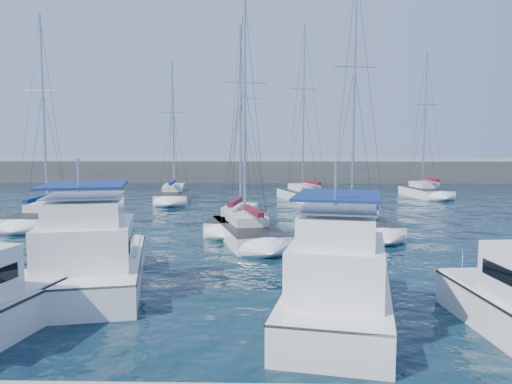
{
  "coord_description": "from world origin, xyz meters",
  "views": [
    {
      "loc": [
        -1.28,
        -20.34,
        5.89
      ],
      "look_at": [
        -1.92,
        7.8,
        3.0
      ],
      "focal_mm": 35.0,
      "sensor_mm": 36.0,
      "label": 1
    }
  ],
  "objects_px": {
    "sailboat_mid_d": "(356,222)",
    "sailboat_back_c": "(425,191)",
    "sailboat_mid_a": "(44,217)",
    "motor_yacht_stbd_inner": "(338,288)",
    "sailboat_mid_c": "(248,232)",
    "motor_yacht_port_inner": "(90,261)",
    "sailboat_mid_b": "(239,221)",
    "sailboat_back_b": "(306,195)",
    "sailboat_back_a": "(174,195)"
  },
  "relations": [
    {
      "from": "sailboat_mid_d",
      "to": "sailboat_back_c",
      "type": "relative_size",
      "value": 1.1
    },
    {
      "from": "sailboat_mid_a",
      "to": "motor_yacht_stbd_inner",
      "type": "bearing_deg",
      "value": -47.94
    },
    {
      "from": "sailboat_mid_c",
      "to": "sailboat_mid_d",
      "type": "distance_m",
      "value": 7.78
    },
    {
      "from": "motor_yacht_stbd_inner",
      "to": "sailboat_mid_a",
      "type": "distance_m",
      "value": 26.1
    },
    {
      "from": "sailboat_back_c",
      "to": "motor_yacht_port_inner",
      "type": "bearing_deg",
      "value": -133.98
    },
    {
      "from": "sailboat_mid_b",
      "to": "sailboat_back_b",
      "type": "height_order",
      "value": "sailboat_back_b"
    },
    {
      "from": "motor_yacht_port_inner",
      "to": "sailboat_mid_b",
      "type": "relative_size",
      "value": 0.67
    },
    {
      "from": "motor_yacht_stbd_inner",
      "to": "sailboat_back_c",
      "type": "distance_m",
      "value": 39.82
    },
    {
      "from": "sailboat_mid_b",
      "to": "sailboat_mid_c",
      "type": "relative_size",
      "value": 0.93
    },
    {
      "from": "motor_yacht_port_inner",
      "to": "sailboat_back_c",
      "type": "relative_size",
      "value": 0.6
    },
    {
      "from": "sailboat_mid_b",
      "to": "sailboat_mid_c",
      "type": "bearing_deg",
      "value": -71.76
    },
    {
      "from": "motor_yacht_stbd_inner",
      "to": "sailboat_back_a",
      "type": "relative_size",
      "value": 0.64
    },
    {
      "from": "sailboat_mid_b",
      "to": "sailboat_back_c",
      "type": "relative_size",
      "value": 0.89
    },
    {
      "from": "sailboat_back_c",
      "to": "sailboat_back_a",
      "type": "bearing_deg",
      "value": 179.97
    },
    {
      "from": "sailboat_mid_a",
      "to": "sailboat_mid_d",
      "type": "height_order",
      "value": "sailboat_mid_d"
    },
    {
      "from": "sailboat_mid_b",
      "to": "sailboat_mid_a",
      "type": "bearing_deg",
      "value": -177.97
    },
    {
      "from": "sailboat_back_b",
      "to": "motor_yacht_stbd_inner",
      "type": "bearing_deg",
      "value": -110.07
    },
    {
      "from": "sailboat_mid_a",
      "to": "sailboat_back_b",
      "type": "relative_size",
      "value": 0.85
    },
    {
      "from": "sailboat_mid_b",
      "to": "sailboat_mid_d",
      "type": "height_order",
      "value": "sailboat_mid_d"
    },
    {
      "from": "sailboat_mid_c",
      "to": "sailboat_back_c",
      "type": "relative_size",
      "value": 0.96
    },
    {
      "from": "motor_yacht_stbd_inner",
      "to": "sailboat_mid_b",
      "type": "height_order",
      "value": "sailboat_mid_b"
    },
    {
      "from": "motor_yacht_stbd_inner",
      "to": "sailboat_mid_c",
      "type": "height_order",
      "value": "sailboat_mid_c"
    },
    {
      "from": "sailboat_mid_c",
      "to": "sailboat_mid_d",
      "type": "xyz_separation_m",
      "value": [
        6.98,
        3.43,
        0.02
      ]
    },
    {
      "from": "motor_yacht_stbd_inner",
      "to": "sailboat_back_a",
      "type": "xyz_separation_m",
      "value": [
        -11.61,
        33.13,
        -0.63
      ]
    },
    {
      "from": "sailboat_mid_d",
      "to": "sailboat_back_c",
      "type": "height_order",
      "value": "sailboat_mid_d"
    },
    {
      "from": "sailboat_mid_b",
      "to": "motor_yacht_port_inner",
      "type": "bearing_deg",
      "value": -102.57
    },
    {
      "from": "sailboat_back_a",
      "to": "sailboat_mid_c",
      "type": "bearing_deg",
      "value": -73.88
    },
    {
      "from": "motor_yacht_port_inner",
      "to": "sailboat_back_b",
      "type": "xyz_separation_m",
      "value": [
        10.85,
        29.88,
        -0.58
      ]
    },
    {
      "from": "sailboat_mid_a",
      "to": "sailboat_back_a",
      "type": "bearing_deg",
      "value": 63.64
    },
    {
      "from": "sailboat_mid_d",
      "to": "sailboat_mid_a",
      "type": "bearing_deg",
      "value": 165.11
    },
    {
      "from": "sailboat_back_b",
      "to": "sailboat_back_c",
      "type": "height_order",
      "value": "sailboat_back_b"
    },
    {
      "from": "sailboat_mid_c",
      "to": "sailboat_back_c",
      "type": "height_order",
      "value": "sailboat_back_c"
    },
    {
      "from": "sailboat_mid_b",
      "to": "sailboat_back_b",
      "type": "distance_m",
      "value": 16.95
    },
    {
      "from": "sailboat_mid_d",
      "to": "sailboat_back_b",
      "type": "relative_size",
      "value": 0.97
    },
    {
      "from": "sailboat_mid_d",
      "to": "motor_yacht_stbd_inner",
      "type": "bearing_deg",
      "value": -111.43
    },
    {
      "from": "sailboat_mid_d",
      "to": "sailboat_back_a",
      "type": "xyz_separation_m",
      "value": [
        -15.13,
        16.38,
        -0.04
      ]
    },
    {
      "from": "motor_yacht_port_inner",
      "to": "motor_yacht_stbd_inner",
      "type": "distance_m",
      "value": 9.98
    },
    {
      "from": "sailboat_mid_a",
      "to": "sailboat_mid_c",
      "type": "xyz_separation_m",
      "value": [
        14.67,
        -5.45,
        -0.01
      ]
    },
    {
      "from": "motor_yacht_port_inner",
      "to": "sailboat_mid_d",
      "type": "distance_m",
      "value": 18.5
    },
    {
      "from": "motor_yacht_stbd_inner",
      "to": "sailboat_mid_b",
      "type": "bearing_deg",
      "value": 115.08
    },
    {
      "from": "sailboat_mid_a",
      "to": "sailboat_back_c",
      "type": "bearing_deg",
      "value": 27.46
    },
    {
      "from": "sailboat_mid_a",
      "to": "sailboat_mid_d",
      "type": "relative_size",
      "value": 0.87
    },
    {
      "from": "sailboat_mid_b",
      "to": "sailboat_mid_c",
      "type": "distance_m",
      "value": 4.14
    },
    {
      "from": "motor_yacht_stbd_inner",
      "to": "sailboat_mid_a",
      "type": "bearing_deg",
      "value": 145.45
    },
    {
      "from": "sailboat_mid_c",
      "to": "sailboat_mid_b",
      "type": "bearing_deg",
      "value": 84.94
    },
    {
      "from": "sailboat_mid_a",
      "to": "sailboat_back_b",
      "type": "bearing_deg",
      "value": 34.67
    },
    {
      "from": "motor_yacht_stbd_inner",
      "to": "sailboat_mid_d",
      "type": "relative_size",
      "value": 0.52
    },
    {
      "from": "motor_yacht_port_inner",
      "to": "sailboat_mid_a",
      "type": "bearing_deg",
      "value": 107.66
    },
    {
      "from": "motor_yacht_stbd_inner",
      "to": "sailboat_back_c",
      "type": "height_order",
      "value": "sailboat_back_c"
    },
    {
      "from": "sailboat_back_a",
      "to": "sailboat_back_c",
      "type": "distance_m",
      "value": 26.34
    }
  ]
}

